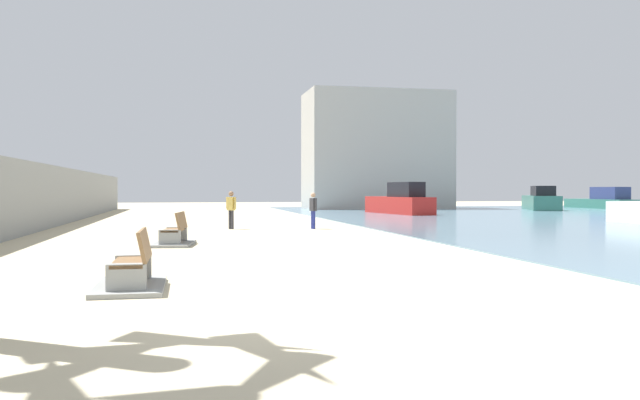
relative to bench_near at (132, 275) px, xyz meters
The scene contains 10 objects.
ground_plane 15.53m from the bench_near, 81.02° to the left, with size 120.00×120.00×0.00m, color #C6B793.
seawall 16.20m from the bench_near, 108.31° to the left, with size 0.80×64.00×2.69m, color gray.
bench_near is the anchor object (origin of this frame).
bench_far 8.73m from the bench_near, 86.29° to the left, with size 1.37×2.23×0.98m.
person_walking 16.63m from the bench_near, 80.44° to the left, with size 0.39×0.41×1.58m.
person_standing 16.99m from the bench_near, 68.87° to the left, with size 0.27×0.51×1.52m.
boat_outer 53.37m from the bench_near, 47.56° to the left, with size 2.64×7.42×1.83m.
boat_nearest 34.35m from the bench_near, 64.21° to the left, with size 2.70×7.40×2.09m.
boat_far_left 46.73m from the bench_near, 52.10° to the left, with size 4.55×7.36×1.90m.
harbor_building 46.79m from the bench_near, 68.60° to the left, with size 12.00×6.00×9.91m, color #ADAAA3.
Camera 1 is at (-1.58, -8.64, 1.63)m, focal length 37.30 mm.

